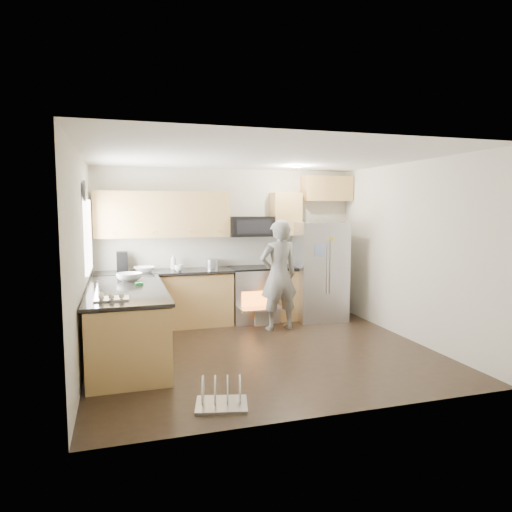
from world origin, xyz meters
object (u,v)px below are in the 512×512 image
object	(u,v)px
stove_range	(253,282)
refrigerator	(320,271)
dish_rack	(221,398)
person	(279,275)

from	to	relation	value
stove_range	refrigerator	bearing A→B (deg)	-11.91
refrigerator	dish_rack	distance (m)	3.89
refrigerator	dish_rack	world-z (taller)	refrigerator
stove_range	person	size ratio (longest dim) A/B	1.02
stove_range	person	world-z (taller)	stove_range
refrigerator	person	xyz separation A→B (m)	(-0.91, -0.41, 0.03)
refrigerator	person	bearing A→B (deg)	-152.57
refrigerator	stove_range	bearing A→B (deg)	171.38
dish_rack	person	bearing A→B (deg)	59.58
stove_range	person	bearing A→B (deg)	-69.41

